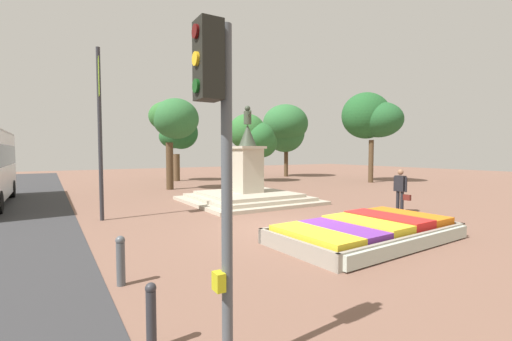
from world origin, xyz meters
The scene contains 13 objects.
ground_plane centered at (0.00, 0.00, 0.00)m, with size 82.26×82.26×0.00m, color brown.
flower_planter centered at (1.06, -2.26, 0.25)m, with size 5.36×3.13×0.58m.
statue_monument centered at (1.82, 5.66, 0.67)m, with size 5.58×5.58×4.61m.
traffic_light_near_crossing centered at (-4.87, -5.29, 2.58)m, with size 0.41×0.28×3.75m.
banner_pole centered at (-4.80, 4.48, 3.20)m, with size 0.15×0.69×6.02m.
pedestrian_with_handbag centered at (5.45, -0.10, 0.98)m, with size 0.24×0.73×1.74m.
kerb_bollard_mid_a centered at (-5.37, -4.42, 0.44)m, with size 0.14×0.14×0.85m.
kerb_bollard_mid_b centered at (-5.31, -2.07, 0.48)m, with size 0.17×0.17×0.91m.
park_tree_far_left centered at (13.15, 18.05, 4.68)m, with size 4.35×4.44×6.88m.
park_tree_behind_statue centered at (0.42, 12.57, 4.47)m, with size 2.99×2.96×5.74m.
park_tree_far_right centered at (2.91, 18.92, 3.79)m, with size 2.93×3.40×5.28m.
park_tree_street_side centered at (15.70, 10.01, 5.12)m, with size 4.28×4.57×7.13m.
park_tree_mid_canopy centered at (7.80, 15.00, 3.60)m, with size 3.90×3.38×5.43m.
Camera 1 is at (-6.39, -8.54, 2.43)m, focal length 24.00 mm.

